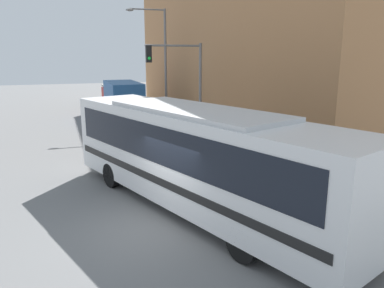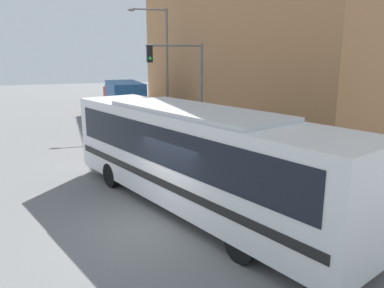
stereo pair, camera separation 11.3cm
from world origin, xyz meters
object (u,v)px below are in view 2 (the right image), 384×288
object	(u,v)px
traffic_light_pole	(183,75)
parking_meter	(217,133)
delivery_truck	(123,98)
street_lamp	(162,55)
city_bus	(193,153)
fire_hydrant	(248,160)

from	to	relation	value
traffic_light_pole	parking_meter	size ratio (longest dim) A/B	4.46
delivery_truck	parking_meter	bearing A→B (deg)	-77.07
parking_meter	delivery_truck	bearing A→B (deg)	102.93
parking_meter	street_lamp	distance (m)	11.16
parking_meter	traffic_light_pole	bearing A→B (deg)	109.02
parking_meter	street_lamp	xyz separation A→B (m)	(-0.12, 10.42, 3.98)
city_bus	delivery_truck	xyz separation A→B (m)	(0.82, 19.28, -0.33)
traffic_light_pole	parking_meter	world-z (taller)	traffic_light_pole
traffic_light_pole	parking_meter	xyz separation A→B (m)	(0.95, -2.76, -2.91)
traffic_light_pole	delivery_truck	bearing A→B (deg)	101.15
delivery_truck	city_bus	bearing A→B (deg)	-92.43
delivery_truck	traffic_light_pole	size ratio (longest dim) A/B	1.46
fire_hydrant	street_lamp	bearing A→B (deg)	90.50
city_bus	delivery_truck	world-z (taller)	city_bus
delivery_truck	street_lamp	distance (m)	4.81
traffic_light_pole	street_lamp	xyz separation A→B (m)	(0.83, 7.66, 1.07)
delivery_truck	fire_hydrant	world-z (taller)	delivery_truck
city_bus	parking_meter	world-z (taller)	city_bus
city_bus	delivery_truck	size ratio (longest dim) A/B	1.50
delivery_truck	street_lamp	xyz separation A→B (m)	(2.75, -2.09, 3.35)
fire_hydrant	traffic_light_pole	distance (m)	7.23
city_bus	fire_hydrant	distance (m)	5.10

